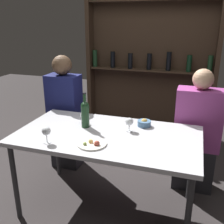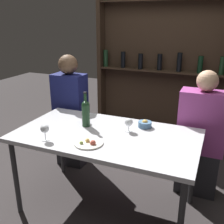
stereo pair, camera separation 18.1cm
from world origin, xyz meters
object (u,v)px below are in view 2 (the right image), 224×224
(wine_glass_1, at_px, (45,129))
(food_plate_0, at_px, (89,143))
(snack_bowl, at_px, (145,124))
(seated_person_right, at_px, (200,139))
(seated_person_left, at_px, (71,114))
(wine_glass_2, at_px, (85,115))
(wine_glass_0, at_px, (129,123))
(wine_bottle, at_px, (86,112))

(wine_glass_1, bearing_deg, food_plate_0, 11.70)
(snack_bowl, distance_m, seated_person_right, 0.59)
(wine_glass_1, bearing_deg, snack_bowl, 40.81)
(snack_bowl, relative_size, seated_person_left, 0.09)
(seated_person_left, bearing_deg, snack_bowl, -18.25)
(wine_glass_2, bearing_deg, seated_person_left, 134.93)
(food_plate_0, bearing_deg, seated_person_right, 46.52)
(wine_glass_1, xyz_separation_m, wine_glass_2, (0.11, 0.46, -0.02))
(seated_person_left, bearing_deg, food_plate_0, -50.76)
(wine_glass_2, height_order, food_plate_0, wine_glass_2)
(wine_glass_0, relative_size, seated_person_right, 0.10)
(snack_bowl, xyz_separation_m, seated_person_right, (0.46, 0.32, -0.20))
(seated_person_right, bearing_deg, food_plate_0, -133.48)
(wine_glass_2, distance_m, food_plate_0, 0.46)
(wine_glass_0, relative_size, wine_glass_2, 1.07)
(wine_bottle, distance_m, wine_glass_2, 0.11)
(wine_bottle, relative_size, wine_glass_0, 2.68)
(wine_glass_0, height_order, food_plate_0, wine_glass_0)
(wine_glass_0, height_order, seated_person_left, seated_person_left)
(wine_bottle, distance_m, wine_glass_0, 0.39)
(wine_glass_2, bearing_deg, snack_bowl, 10.55)
(wine_glass_2, distance_m, seated_person_right, 1.11)
(wine_glass_0, bearing_deg, snack_bowl, 54.14)
(seated_person_left, bearing_deg, seated_person_right, 0.00)
(wine_glass_0, bearing_deg, seated_person_left, 151.87)
(wine_bottle, height_order, snack_bowl, wine_bottle)
(wine_glass_0, distance_m, wine_glass_2, 0.44)
(food_plate_0, bearing_deg, wine_glass_2, 121.88)
(wine_glass_0, bearing_deg, wine_glass_2, 174.74)
(wine_glass_0, bearing_deg, food_plate_0, -119.93)
(wine_bottle, relative_size, snack_bowl, 2.66)
(wine_bottle, relative_size, wine_glass_2, 2.86)
(wine_bottle, distance_m, wine_glass_1, 0.41)
(snack_bowl, relative_size, seated_person_right, 0.10)
(wine_bottle, distance_m, snack_bowl, 0.53)
(wine_bottle, bearing_deg, seated_person_left, 133.46)
(wine_bottle, xyz_separation_m, snack_bowl, (0.49, 0.18, -0.10))
(food_plate_0, relative_size, snack_bowl, 1.91)
(snack_bowl, bearing_deg, food_plate_0, -121.73)
(wine_glass_2, distance_m, snack_bowl, 0.55)
(food_plate_0, relative_size, seated_person_right, 0.18)
(wine_bottle, xyz_separation_m, seated_person_right, (0.95, 0.49, -0.30))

